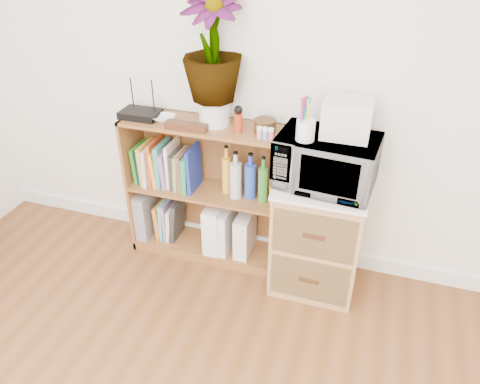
% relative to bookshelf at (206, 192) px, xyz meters
% --- Properties ---
extents(skirting_board, '(4.00, 0.02, 0.10)m').
position_rel_bookshelf_xyz_m(skirting_board, '(0.35, 0.14, -0.42)').
color(skirting_board, white).
rests_on(skirting_board, ground).
extents(bookshelf, '(1.00, 0.30, 0.95)m').
position_rel_bookshelf_xyz_m(bookshelf, '(0.00, 0.00, 0.00)').
color(bookshelf, brown).
rests_on(bookshelf, ground).
extents(wicker_unit, '(0.50, 0.45, 0.70)m').
position_rel_bookshelf_xyz_m(wicker_unit, '(0.75, -0.08, -0.12)').
color(wicker_unit, '#9E7542').
rests_on(wicker_unit, ground).
extents(microwave, '(0.56, 0.40, 0.29)m').
position_rel_bookshelf_xyz_m(microwave, '(0.75, -0.08, 0.39)').
color(microwave, white).
rests_on(microwave, wicker_unit).
extents(pen_cup, '(0.10, 0.10, 0.11)m').
position_rel_bookshelf_xyz_m(pen_cup, '(0.64, -0.16, 0.59)').
color(pen_cup, white).
rests_on(pen_cup, microwave).
extents(small_appliance, '(0.25, 0.21, 0.20)m').
position_rel_bookshelf_xyz_m(small_appliance, '(0.83, -0.04, 0.64)').
color(small_appliance, silver).
rests_on(small_appliance, microwave).
extents(router, '(0.23, 0.16, 0.04)m').
position_rel_bookshelf_xyz_m(router, '(-0.39, -0.02, 0.50)').
color(router, black).
rests_on(router, bookshelf).
extents(white_bowl, '(0.13, 0.13, 0.03)m').
position_rel_bookshelf_xyz_m(white_bowl, '(-0.23, -0.03, 0.49)').
color(white_bowl, silver).
rests_on(white_bowl, bookshelf).
extents(plant_pot, '(0.18, 0.18, 0.15)m').
position_rel_bookshelf_xyz_m(plant_pot, '(0.07, 0.02, 0.55)').
color(plant_pot, silver).
rests_on(plant_pot, bookshelf).
extents(potted_plant, '(0.34, 0.34, 0.60)m').
position_rel_bookshelf_xyz_m(potted_plant, '(0.07, 0.02, 0.93)').
color(potted_plant, '#29682F').
rests_on(potted_plant, plant_pot).
extents(trinket_box, '(0.25, 0.06, 0.04)m').
position_rel_bookshelf_xyz_m(trinket_box, '(-0.06, -0.10, 0.49)').
color(trinket_box, '#381B0F').
rests_on(trinket_box, bookshelf).
extents(kokeshi_doll, '(0.05, 0.05, 0.11)m').
position_rel_bookshelf_xyz_m(kokeshi_doll, '(0.24, -0.04, 0.53)').
color(kokeshi_doll, '#9A2B12').
rests_on(kokeshi_doll, bookshelf).
extents(wooden_bowl, '(0.12, 0.12, 0.07)m').
position_rel_bookshelf_xyz_m(wooden_bowl, '(0.38, 0.01, 0.51)').
color(wooden_bowl, '#3C2510').
rests_on(wooden_bowl, bookshelf).
extents(paint_jars, '(0.11, 0.04, 0.06)m').
position_rel_bookshelf_xyz_m(paint_jars, '(0.41, -0.09, 0.50)').
color(paint_jars, '#CC7178').
rests_on(paint_jars, bookshelf).
extents(file_box, '(0.10, 0.26, 0.33)m').
position_rel_bookshelf_xyz_m(file_box, '(-0.45, 0.00, -0.24)').
color(file_box, gray).
rests_on(file_box, bookshelf).
extents(magazine_holder_left, '(0.10, 0.26, 0.33)m').
position_rel_bookshelf_xyz_m(magazine_holder_left, '(0.07, -0.01, -0.24)').
color(magazine_holder_left, white).
rests_on(magazine_holder_left, bookshelf).
extents(magazine_holder_mid, '(0.10, 0.24, 0.30)m').
position_rel_bookshelf_xyz_m(magazine_holder_mid, '(0.13, -0.01, -0.25)').
color(magazine_holder_mid, silver).
rests_on(magazine_holder_mid, bookshelf).
extents(magazine_holder_right, '(0.09, 0.23, 0.29)m').
position_rel_bookshelf_xyz_m(magazine_holder_right, '(0.27, -0.01, -0.26)').
color(magazine_holder_right, silver).
rests_on(magazine_holder_right, bookshelf).
extents(cookbooks, '(0.41, 0.20, 0.29)m').
position_rel_bookshelf_xyz_m(cookbooks, '(-0.26, -0.00, 0.16)').
color(cookbooks, '#1F741F').
rests_on(cookbooks, bookshelf).
extents(liquor_bottles, '(0.38, 0.07, 0.32)m').
position_rel_bookshelf_xyz_m(liquor_bottles, '(0.29, 0.00, 0.18)').
color(liquor_bottles, gold).
rests_on(liquor_bottles, bookshelf).
extents(lower_books, '(0.17, 0.19, 0.30)m').
position_rel_bookshelf_xyz_m(lower_books, '(-0.27, -0.00, -0.27)').
color(lower_books, '#C07B22').
rests_on(lower_books, bookshelf).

